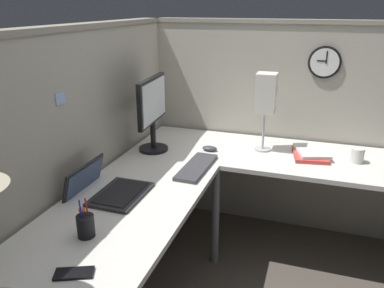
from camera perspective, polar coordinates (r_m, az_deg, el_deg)
name	(u,v)px	position (r m, az deg, el deg)	size (l,w,h in m)	color
ground_plane	(232,281)	(2.65, 5.91, -19.43)	(6.80, 6.80, 0.00)	#4C443D
cubicle_wall_back	(69,173)	(2.26, -17.63, -4.12)	(2.57, 0.12, 1.58)	#A8A393
cubicle_wall_right	(296,129)	(3.02, 15.04, 2.20)	(0.12, 2.37, 1.58)	#A8A393
desk	(239,206)	(2.17, 6.87, -9.06)	(2.35, 2.15, 0.73)	silver
monitor	(152,109)	(2.59, -5.86, 5.18)	(0.46, 0.20, 0.50)	black
laptop	(105,189)	(2.12, -12.76, -6.45)	(0.34, 0.38, 0.22)	#232326
keyboard	(197,167)	(2.37, 0.68, -3.41)	(0.43, 0.14, 0.02)	#38383D
computer_mouse	(210,148)	(2.65, 2.63, -0.65)	(0.06, 0.10, 0.03)	#38383D
pen_cup	(86,225)	(1.76, -15.41, -11.51)	(0.08, 0.08, 0.18)	black
cell_phone	(74,273)	(1.58, -17.00, -17.77)	(0.07, 0.14, 0.01)	black
book_stack	(311,153)	(2.67, 17.10, -1.31)	(0.32, 0.27, 0.04)	#BF3F38
desk_lamp_paper	(266,95)	(2.60, 10.83, 7.05)	(0.13, 0.13, 0.53)	#B7BABF
coffee_mug	(357,155)	(2.66, 23.21, -1.55)	(0.08, 0.08, 0.10)	silver
wall_clock	(325,62)	(2.86, 18.96, 11.34)	(0.04, 0.22, 0.22)	black
pinned_note_leftmost	(60,98)	(2.04, -18.84, 6.37)	(0.07, 0.00, 0.06)	#99B7E5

